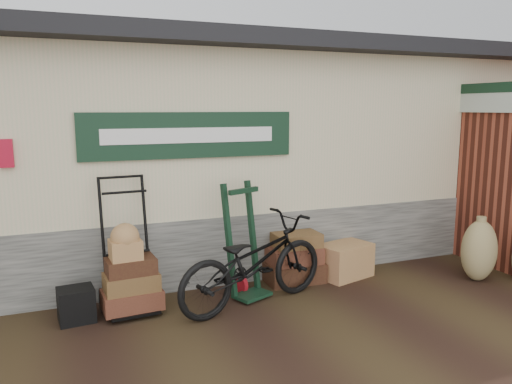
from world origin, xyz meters
TOP-DOWN VIEW (x-y plane):
  - ground at (0.00, 0.00)m, footprint 80.00×80.00m
  - station_building at (-0.01, 2.74)m, footprint 14.40×4.10m
  - brick_outbuilding at (4.70, 1.19)m, footprint 1.71×4.51m
  - porter_trolley at (-1.14, 0.66)m, footprint 0.81×0.63m
  - green_barrow at (0.23, 0.55)m, footprint 0.63×0.59m
  - suitcase_stack at (1.01, 0.78)m, footprint 0.76×0.49m
  - wicker_hamper at (1.74, 0.70)m, footprint 0.80×0.63m
  - black_trunk at (-1.71, 0.53)m, footprint 0.40×0.35m
  - bicycle at (0.22, 0.22)m, footprint 1.23×2.13m
  - burlap_sack_left at (3.31, -0.08)m, footprint 0.59×0.53m

SIDE VIEW (x-z plane):
  - ground at x=0.00m, z-range 0.00..0.00m
  - black_trunk at x=-1.71m, z-range 0.00..0.37m
  - wicker_hamper at x=1.74m, z-range 0.00..0.46m
  - suitcase_stack at x=1.01m, z-range 0.00..0.67m
  - burlap_sack_left at x=3.31m, z-range 0.00..0.82m
  - bicycle at x=0.22m, z-range 0.00..1.17m
  - green_barrow at x=0.23m, z-range 0.00..1.39m
  - porter_trolley at x=-1.14m, z-range 0.00..1.55m
  - brick_outbuilding at x=4.70m, z-range -0.01..2.61m
  - station_building at x=-0.01m, z-range 0.01..3.21m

